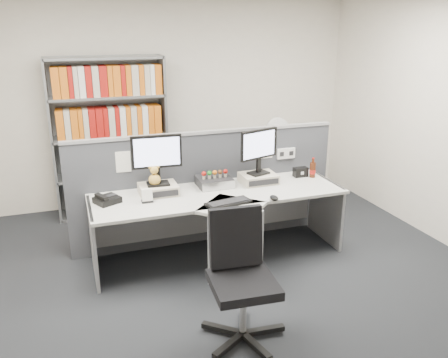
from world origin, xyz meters
name	(u,v)px	position (x,y,z in m)	size (l,w,h in m)	color
ground	(247,295)	(0.00, 0.00, 0.00)	(5.50, 5.50, 0.00)	#26282D
room_shell	(251,100)	(0.00, 0.00, 1.79)	(5.04, 5.54, 2.72)	white
partition	(207,186)	(0.00, 1.25, 0.65)	(3.00, 0.08, 1.27)	#414349
desk	(226,225)	(0.00, 0.60, 0.46)	(2.60, 1.20, 0.72)	beige
monitor_riser_left	(158,189)	(-0.59, 0.98, 0.77)	(0.38, 0.31, 0.10)	#C1B5A0
monitor_riser_right	(258,178)	(0.51, 0.98, 0.77)	(0.38, 0.31, 0.10)	#C1B5A0
monitor_left	(157,156)	(-0.59, 0.98, 1.12)	(0.50, 0.17, 0.51)	black
monitor_right	(259,148)	(0.51, 0.98, 1.11)	(0.47, 0.21, 0.49)	black
desktop_pc	(214,182)	(0.02, 1.03, 0.77)	(0.36, 0.32, 0.09)	black
figurines	(215,173)	(0.02, 1.02, 0.87)	(0.29, 0.05, 0.09)	#C1B5A0
keyboard	(228,203)	(-0.01, 0.48, 0.73)	(0.47, 0.25, 0.03)	black
mouse	(274,198)	(0.45, 0.44, 0.74)	(0.08, 0.12, 0.05)	black
desk_phone	(107,200)	(-1.11, 0.90, 0.76)	(0.28, 0.27, 0.09)	black
desk_calendar	(147,197)	(-0.74, 0.79, 0.78)	(0.11, 0.08, 0.13)	black
plush_toy	(154,177)	(-0.63, 0.97, 0.91)	(0.12, 0.12, 0.21)	gold
speaker	(300,172)	(1.04, 1.02, 0.77)	(0.16, 0.09, 0.11)	black
cola_bottle	(313,170)	(1.16, 0.95, 0.81)	(0.07, 0.07, 0.23)	#3F190A
shelving_unit	(110,140)	(-0.90, 2.44, 0.98)	(1.41, 0.40, 2.00)	gray
filing_cabinet	(275,180)	(1.20, 1.99, 0.35)	(0.45, 0.61, 0.70)	gray
desk_fan	(277,132)	(1.20, 1.99, 1.02)	(0.30, 0.18, 0.51)	white
office_chair	(240,273)	(-0.26, -0.49, 0.54)	(0.65, 0.67, 1.01)	silver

